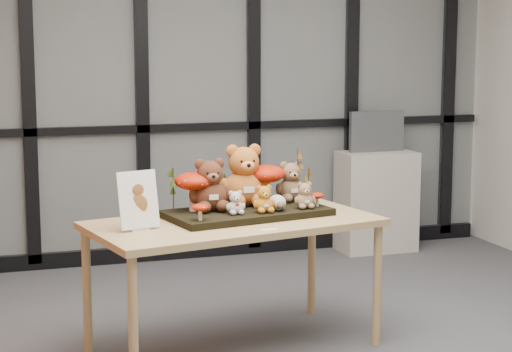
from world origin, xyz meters
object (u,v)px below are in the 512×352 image
object	(u,v)px
bear_brown_medium	(210,182)
bear_white_bow	(235,201)
diorama_tray	(247,213)
bear_small_yellow	(264,197)
mushroom_front_left	(200,211)
plush_cream_hedgehog	(277,202)
sign_holder	(138,202)
cabinet	(376,201)
monitor	(377,131)
mushroom_back_left	(193,190)
bear_tan_back	(291,179)
mushroom_back_right	(266,182)
bear_pooh_yellow	(244,172)
display_table	(233,232)
bear_beige_small	(305,194)
mushroom_front_right	(317,199)

from	to	relation	value
bear_brown_medium	bear_white_bow	distance (m)	0.21
diorama_tray	bear_small_yellow	world-z (taller)	bear_small_yellow
bear_brown_medium	bear_small_yellow	xyz separation A→B (m)	(0.27, -0.15, -0.08)
diorama_tray	mushroom_front_left	distance (m)	0.40
bear_white_bow	mushroom_front_left	size ratio (longest dim) A/B	1.45
plush_cream_hedgehog	sign_holder	bearing A→B (deg)	175.28
mushroom_front_left	sign_holder	bearing A→B (deg)	172.56
cabinet	monitor	size ratio (longest dim) A/B	1.76
bear_small_yellow	mushroom_back_left	bearing A→B (deg)	144.61
diorama_tray	bear_brown_medium	distance (m)	0.28
bear_tan_back	monitor	bearing A→B (deg)	40.01
mushroom_back_right	monitor	world-z (taller)	monitor
bear_tan_back	cabinet	xyz separation A→B (m)	(1.37, 1.68, -0.51)
mushroom_back_right	monitor	bearing A→B (deg)	48.51
bear_pooh_yellow	bear_brown_medium	bearing A→B (deg)	-169.69
display_table	bear_beige_small	bearing A→B (deg)	-8.66
cabinet	plush_cream_hedgehog	bearing A→B (deg)	-128.48
sign_holder	monitor	xyz separation A→B (m)	(2.36, 2.05, 0.09)
bear_white_bow	cabinet	distance (m)	2.71
display_table	bear_small_yellow	distance (m)	0.26
diorama_tray	plush_cream_hedgehog	size ratio (longest dim) A/B	9.22
monitor	bear_small_yellow	bearing A→B (deg)	-129.39
display_table	mushroom_front_left	bearing A→B (deg)	-160.72
bear_beige_small	mushroom_back_left	bearing A→B (deg)	157.92
plush_cream_hedgehog	cabinet	world-z (taller)	plush_cream_hedgehog
mushroom_front_right	monitor	distance (m)	2.31
bear_white_bow	mushroom_front_right	size ratio (longest dim) A/B	1.63
diorama_tray	bear_small_yellow	size ratio (longest dim) A/B	5.33
bear_tan_back	mushroom_back_left	bearing A→B (deg)	-179.84
bear_white_bow	bear_beige_small	bearing A→B (deg)	-5.14
monitor	mushroom_front_left	bearing A→B (deg)	-134.09
bear_beige_small	bear_small_yellow	bearing A→B (deg)	178.45
diorama_tray	mushroom_back_right	bearing A→B (deg)	30.36
bear_white_bow	plush_cream_hedgehog	size ratio (longest dim) A/B	1.48
display_table	monitor	size ratio (longest dim) A/B	3.67
bear_brown_medium	sign_holder	distance (m)	0.50
mushroom_back_right	diorama_tray	bearing A→B (deg)	-138.49
bear_beige_small	sign_holder	world-z (taller)	sign_holder
mushroom_back_right	bear_tan_back	bearing A→B (deg)	13.66
bear_brown_medium	sign_holder	xyz separation A→B (m)	(-0.45, -0.22, -0.05)
bear_white_bow	mushroom_back_right	xyz separation A→B (m)	(0.26, 0.25, 0.05)
bear_beige_small	mushroom_back_left	distance (m)	0.64
bear_tan_back	sign_holder	xyz separation A→B (m)	(-0.99, -0.36, -0.02)
bear_small_yellow	monitor	world-z (taller)	monitor
bear_brown_medium	sign_holder	size ratio (longest dim) A/B	1.04
mushroom_back_left	sign_holder	world-z (taller)	sign_holder
bear_beige_small	plush_cream_hedgehog	distance (m)	0.18
plush_cream_hedgehog	sign_holder	size ratio (longest dim) A/B	0.31
bear_brown_medium	monitor	distance (m)	2.65
display_table	mushroom_back_right	xyz separation A→B (m)	(0.27, 0.23, 0.23)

